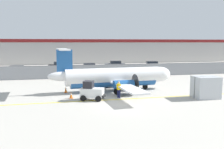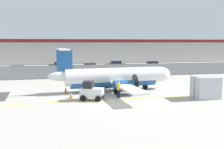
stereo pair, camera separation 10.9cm
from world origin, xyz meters
name	(u,v)px [view 1 (the left image)]	position (x,y,z in m)	size (l,w,h in m)	color
ground_plane	(121,99)	(0.00, 2.00, 0.00)	(140.00, 140.00, 0.01)	#ADA89E
perimeter_fence	(96,71)	(0.00, 18.00, 1.12)	(98.00, 0.10, 2.10)	gray
parking_lot_strip	(87,70)	(0.00, 29.50, 0.06)	(98.00, 17.00, 0.12)	#38383A
background_building	(79,51)	(0.00, 47.99, 3.26)	(91.00, 8.10, 6.50)	#BCB7B2
commuter_airplane	(116,77)	(0.55, 6.41, 1.60)	(14.71, 16.07, 4.92)	white
baggage_tug	(92,91)	(-2.89, 2.34, 0.86)	(2.57, 2.06, 1.88)	silver
ground_crew_worker	(119,89)	(-0.08, 2.65, 0.95)	(0.47, 0.50, 1.70)	#191E4C
cargo_container	(206,87)	(8.52, 0.74, 1.10)	(2.50, 2.12, 2.20)	#B7BCC1
traffic_cone_near_left	(131,87)	(2.50, 6.73, 0.31)	(0.36, 0.36, 0.64)	orange
traffic_cone_near_right	(66,90)	(-5.21, 6.67, 0.31)	(0.36, 0.36, 0.64)	orange
traffic_cone_far_left	(134,83)	(3.60, 9.12, 0.31)	(0.36, 0.36, 0.64)	orange
traffic_cone_far_right	(71,95)	(-4.81, 3.55, 0.31)	(0.36, 0.36, 0.64)	orange
parked_car_0	(16,71)	(-12.91, 23.16, 0.89)	(4.26, 2.13, 1.58)	#19662D
parked_car_1	(59,66)	(-5.62, 30.90, 0.89)	(4.29, 2.20, 1.58)	black
parked_car_2	(89,67)	(-0.10, 25.96, 0.89)	(4.29, 2.20, 1.58)	black
parked_car_3	(115,65)	(6.28, 30.88, 0.89)	(4.28, 2.16, 1.58)	slate
parked_car_4	(151,65)	(13.54, 28.07, 0.89)	(4.38, 2.41, 1.58)	silver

